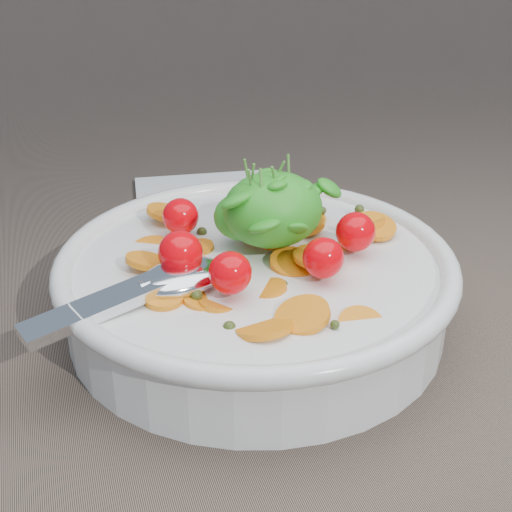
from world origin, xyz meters
name	(u,v)px	position (x,y,z in m)	size (l,w,h in m)	color
ground	(244,307)	(0.00, 0.00, 0.00)	(6.00, 6.00, 0.00)	#6D5C4E
bowl	(256,283)	(0.00, -0.03, 0.04)	(0.33, 0.31, 0.13)	white
napkin	(207,198)	(0.02, 0.23, 0.00)	(0.16, 0.14, 0.01)	white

